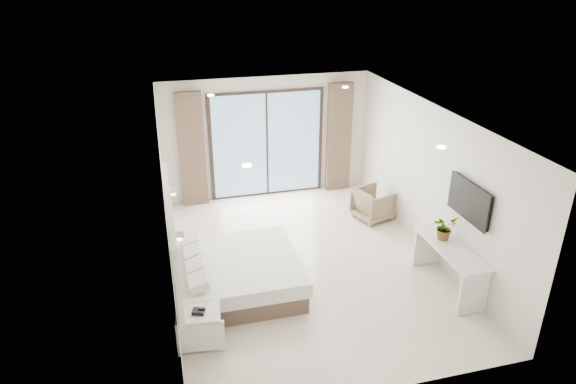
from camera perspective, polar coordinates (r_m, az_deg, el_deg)
The scene contains 8 objects.
ground at distance 9.24m, azimuth 1.93°, elevation -7.88°, with size 6.20×6.20×0.00m, color beige.
room_shell at distance 9.05m, azimuth -0.35°, elevation 2.68°, with size 4.62×6.22×2.72m.
bed at distance 8.44m, azimuth -5.82°, elevation -9.08°, with size 1.98×1.89×0.69m.
nightstand at distance 7.47m, azimuth -9.82°, elevation -14.61°, with size 0.65×0.56×0.54m.
phone at distance 7.25m, azimuth -9.91°, elevation -12.96°, with size 0.17×0.13×0.06m, color black.
console_desk at distance 8.71m, azimuth 17.53°, elevation -6.95°, with size 0.50×1.59×0.77m.
plant at distance 8.73m, azimuth 16.97°, elevation -4.04°, with size 0.37×0.41×0.32m, color #33662D.
armchair at distance 10.73m, azimuth 9.47°, elevation -1.18°, with size 0.69×0.65×0.71m, color #917E5E.
Camera 1 is at (-2.27, -7.47, 4.93)m, focal length 32.00 mm.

